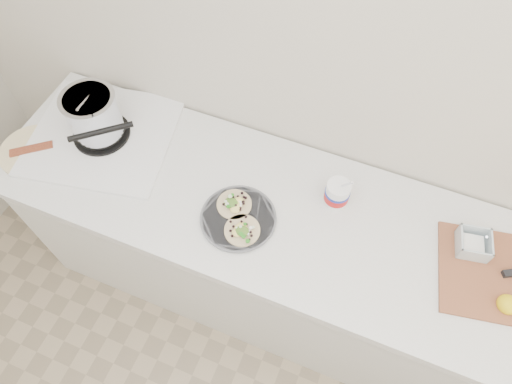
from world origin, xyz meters
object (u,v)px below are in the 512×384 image
at_px(stove, 97,122).
at_px(bacon_plate, 32,150).
at_px(cutboard, 511,273).
at_px(tub, 338,193).
at_px(taco_plate, 238,217).

bearing_deg(stove, bacon_plate, -152.96).
distance_m(cutboard, bacon_plate, 1.85).
bearing_deg(bacon_plate, tub, 10.88).
bearing_deg(cutboard, tub, 164.38).
xyz_separation_m(cutboard, bacon_plate, (-1.84, -0.17, -0.01)).
bearing_deg(tub, stove, -176.60).
height_order(stove, bacon_plate, stove).
bearing_deg(tub, taco_plate, -146.29).
relative_size(tub, cutboard, 0.38).
bearing_deg(bacon_plate, cutboard, 5.37).
bearing_deg(cutboard, bacon_plate, 175.04).
height_order(cutboard, bacon_plate, cutboard).
xyz_separation_m(tub, bacon_plate, (-1.21, -0.23, -0.06)).
xyz_separation_m(stove, taco_plate, (0.67, -0.15, -0.07)).
bearing_deg(taco_plate, cutboard, 8.93).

